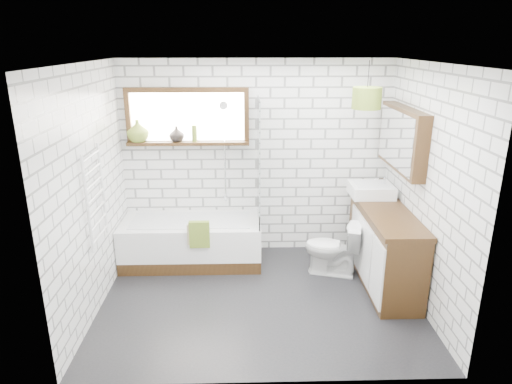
{
  "coord_description": "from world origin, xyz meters",
  "views": [
    {
      "loc": [
        -0.16,
        -4.39,
        2.69
      ],
      "look_at": [
        -0.03,
        0.25,
        1.15
      ],
      "focal_mm": 32.0,
      "sensor_mm": 36.0,
      "label": 1
    }
  ],
  "objects_px": {
    "bathtub": "(192,241)",
    "toilet": "(332,248)",
    "basin": "(371,190)",
    "vanity": "(384,247)",
    "pendant": "(367,98)"
  },
  "relations": [
    {
      "from": "bathtub",
      "to": "toilet",
      "type": "distance_m",
      "value": 1.76
    },
    {
      "from": "basin",
      "to": "vanity",
      "type": "bearing_deg",
      "value": -83.16
    },
    {
      "from": "basin",
      "to": "pendant",
      "type": "height_order",
      "value": "pendant"
    },
    {
      "from": "bathtub",
      "to": "toilet",
      "type": "height_order",
      "value": "toilet"
    },
    {
      "from": "bathtub",
      "to": "vanity",
      "type": "height_order",
      "value": "vanity"
    },
    {
      "from": "basin",
      "to": "bathtub",
      "type": "bearing_deg",
      "value": 177.87
    },
    {
      "from": "bathtub",
      "to": "pendant",
      "type": "xyz_separation_m",
      "value": [
        2.02,
        -0.29,
        1.82
      ]
    },
    {
      "from": "toilet",
      "to": "vanity",
      "type": "bearing_deg",
      "value": 84.83
    },
    {
      "from": "vanity",
      "to": "toilet",
      "type": "xyz_separation_m",
      "value": [
        -0.55,
        0.22,
        -0.12
      ]
    },
    {
      "from": "bathtub",
      "to": "basin",
      "type": "xyz_separation_m",
      "value": [
        2.21,
        -0.08,
        0.69
      ]
    },
    {
      "from": "pendant",
      "to": "basin",
      "type": "bearing_deg",
      "value": 47.53
    },
    {
      "from": "vanity",
      "to": "toilet",
      "type": "relative_size",
      "value": 2.37
    },
    {
      "from": "toilet",
      "to": "pendant",
      "type": "relative_size",
      "value": 2.07
    },
    {
      "from": "vanity",
      "to": "basin",
      "type": "bearing_deg",
      "value": 96.84
    },
    {
      "from": "vanity",
      "to": "basin",
      "type": "xyz_separation_m",
      "value": [
        -0.06,
        0.5,
        0.52
      ]
    }
  ]
}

